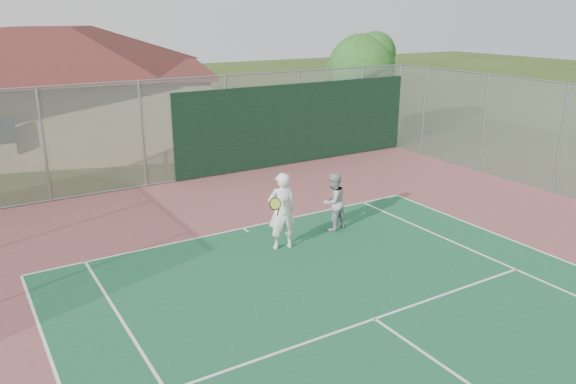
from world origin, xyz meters
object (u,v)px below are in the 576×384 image
object	(u,v)px
clubhouse	(50,76)
tree	(363,71)
player_white_front	(282,212)
player_grey_back	(333,202)

from	to	relation	value
clubhouse	tree	distance (m)	13.26
player_white_front	clubhouse	bearing A→B (deg)	-68.55
tree	player_white_front	distance (m)	12.56
player_white_front	tree	bearing A→B (deg)	-126.03
tree	player_grey_back	bearing A→B (deg)	-132.26
tree	player_grey_back	world-z (taller)	tree
clubhouse	player_white_front	world-z (taller)	clubhouse
player_grey_back	clubhouse	bearing A→B (deg)	-86.40
player_white_front	player_grey_back	distance (m)	1.84
clubhouse	tree	bearing A→B (deg)	-11.12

